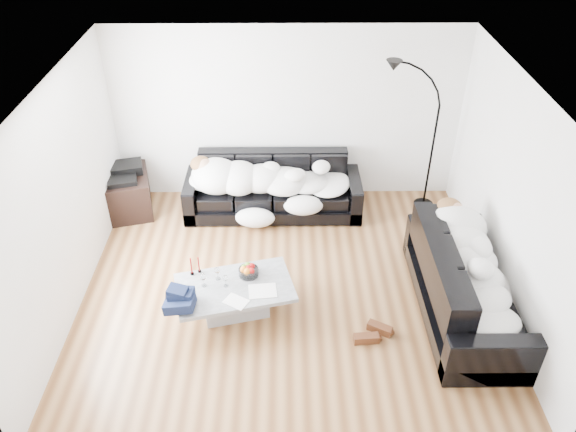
{
  "coord_description": "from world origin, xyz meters",
  "views": [
    {
      "loc": [
        -0.05,
        -5.17,
        4.74
      ],
      "look_at": [
        0.0,
        0.3,
        0.9
      ],
      "focal_mm": 35.0,
      "sensor_mm": 36.0,
      "label": 1
    }
  ],
  "objects_px": {
    "sleeper_right": "(470,267)",
    "shoes": "(373,333)",
    "candle_right": "(199,265)",
    "av_cabinet": "(129,192)",
    "sofa_back": "(273,187)",
    "stereo": "(125,171)",
    "sleeper_back": "(273,175)",
    "wine_glass_a": "(217,273)",
    "fruit_bowl": "(249,270)",
    "wine_glass_b": "(203,280)",
    "wine_glass_c": "(225,281)",
    "floor_lamp": "(433,146)",
    "coffee_table": "(235,298)",
    "candle_left": "(191,267)",
    "sofa_right": "(467,280)"
  },
  "relations": [
    {
      "from": "sleeper_back",
      "to": "wine_glass_c",
      "type": "distance_m",
      "value": 2.11
    },
    {
      "from": "wine_glass_a",
      "to": "candle_left",
      "type": "height_order",
      "value": "candle_left"
    },
    {
      "from": "sleeper_back",
      "to": "wine_glass_a",
      "type": "relative_size",
      "value": 12.96
    },
    {
      "from": "candle_left",
      "to": "candle_right",
      "type": "xyz_separation_m",
      "value": [
        0.08,
        0.04,
        -0.01
      ]
    },
    {
      "from": "wine_glass_a",
      "to": "candle_right",
      "type": "distance_m",
      "value": 0.26
    },
    {
      "from": "sleeper_back",
      "to": "stereo",
      "type": "bearing_deg",
      "value": 177.36
    },
    {
      "from": "wine_glass_a",
      "to": "wine_glass_c",
      "type": "bearing_deg",
      "value": -49.71
    },
    {
      "from": "fruit_bowl",
      "to": "floor_lamp",
      "type": "height_order",
      "value": "floor_lamp"
    },
    {
      "from": "wine_glass_c",
      "to": "candle_left",
      "type": "distance_m",
      "value": 0.46
    },
    {
      "from": "sleeper_right",
      "to": "shoes",
      "type": "relative_size",
      "value": 4.06
    },
    {
      "from": "fruit_bowl",
      "to": "wine_glass_c",
      "type": "relative_size",
      "value": 1.53
    },
    {
      "from": "sleeper_right",
      "to": "wine_glass_b",
      "type": "bearing_deg",
      "value": 89.64
    },
    {
      "from": "candle_left",
      "to": "stereo",
      "type": "xyz_separation_m",
      "value": [
        -1.19,
        1.94,
        0.15
      ]
    },
    {
      "from": "av_cabinet",
      "to": "shoes",
      "type": "bearing_deg",
      "value": -52.79
    },
    {
      "from": "sofa_right",
      "to": "floor_lamp",
      "type": "bearing_deg",
      "value": -0.59
    },
    {
      "from": "candle_right",
      "to": "av_cabinet",
      "type": "height_order",
      "value": "candle_right"
    },
    {
      "from": "sofa_back",
      "to": "sleeper_back",
      "type": "xyz_separation_m",
      "value": [
        0.0,
        -0.05,
        0.22
      ]
    },
    {
      "from": "coffee_table",
      "to": "shoes",
      "type": "xyz_separation_m",
      "value": [
        1.56,
        -0.43,
        -0.14
      ]
    },
    {
      "from": "sofa_back",
      "to": "sleeper_right",
      "type": "distance_m",
      "value": 3.09
    },
    {
      "from": "wine_glass_c",
      "to": "shoes",
      "type": "height_order",
      "value": "wine_glass_c"
    },
    {
      "from": "sleeper_right",
      "to": "shoes",
      "type": "bearing_deg",
      "value": 111.03
    },
    {
      "from": "coffee_table",
      "to": "shoes",
      "type": "height_order",
      "value": "coffee_table"
    },
    {
      "from": "sofa_back",
      "to": "candle_left",
      "type": "height_order",
      "value": "sofa_back"
    },
    {
      "from": "sleeper_back",
      "to": "candle_right",
      "type": "distance_m",
      "value": 1.99
    },
    {
      "from": "sleeper_back",
      "to": "sofa_back",
      "type": "bearing_deg",
      "value": 90.0
    },
    {
      "from": "sofa_right",
      "to": "sofa_back",
      "type": "bearing_deg",
      "value": 46.87
    },
    {
      "from": "sofa_back",
      "to": "sleeper_right",
      "type": "relative_size",
      "value": 1.31
    },
    {
      "from": "sleeper_right",
      "to": "wine_glass_c",
      "type": "relative_size",
      "value": 12.65
    },
    {
      "from": "wine_glass_c",
      "to": "candle_right",
      "type": "relative_size",
      "value": 0.71
    },
    {
      "from": "wine_glass_a",
      "to": "wine_glass_c",
      "type": "distance_m",
      "value": 0.16
    },
    {
      "from": "wine_glass_b",
      "to": "floor_lamp",
      "type": "height_order",
      "value": "floor_lamp"
    },
    {
      "from": "sleeper_back",
      "to": "wine_glass_b",
      "type": "relative_size",
      "value": 12.73
    },
    {
      "from": "coffee_table",
      "to": "stereo",
      "type": "xyz_separation_m",
      "value": [
        -1.7,
        2.14,
        0.46
      ]
    },
    {
      "from": "fruit_bowl",
      "to": "av_cabinet",
      "type": "xyz_separation_m",
      "value": [
        -1.86,
        1.95,
        -0.16
      ]
    },
    {
      "from": "wine_glass_a",
      "to": "floor_lamp",
      "type": "bearing_deg",
      "value": 36.13
    },
    {
      "from": "sleeper_right",
      "to": "stereo",
      "type": "relative_size",
      "value": 4.41
    },
    {
      "from": "fruit_bowl",
      "to": "sleeper_right",
      "type": "bearing_deg",
      "value": -4.6
    },
    {
      "from": "sofa_back",
      "to": "sleeper_right",
      "type": "height_order",
      "value": "sleeper_right"
    },
    {
      "from": "sofa_back",
      "to": "floor_lamp",
      "type": "bearing_deg",
      "value": 3.45
    },
    {
      "from": "sofa_back",
      "to": "fruit_bowl",
      "type": "bearing_deg",
      "value": -97.76
    },
    {
      "from": "sleeper_back",
      "to": "coffee_table",
      "type": "distance_m",
      "value": 2.13
    },
    {
      "from": "wine_glass_b",
      "to": "av_cabinet",
      "type": "distance_m",
      "value": 2.53
    },
    {
      "from": "sofa_right",
      "to": "fruit_bowl",
      "type": "height_order",
      "value": "sofa_right"
    },
    {
      "from": "sofa_back",
      "to": "candle_right",
      "type": "bearing_deg",
      "value": -114.62
    },
    {
      "from": "sleeper_back",
      "to": "floor_lamp",
      "type": "relative_size",
      "value": 1.09
    },
    {
      "from": "candle_left",
      "to": "shoes",
      "type": "distance_m",
      "value": 2.21
    },
    {
      "from": "sleeper_right",
      "to": "av_cabinet",
      "type": "relative_size",
      "value": 2.26
    },
    {
      "from": "wine_glass_b",
      "to": "av_cabinet",
      "type": "bearing_deg",
      "value": 122.37
    },
    {
      "from": "coffee_table",
      "to": "wine_glass_b",
      "type": "bearing_deg",
      "value": 178.18
    },
    {
      "from": "wine_glass_b",
      "to": "shoes",
      "type": "xyz_separation_m",
      "value": [
        1.91,
        -0.44,
        -0.42
      ]
    }
  ]
}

